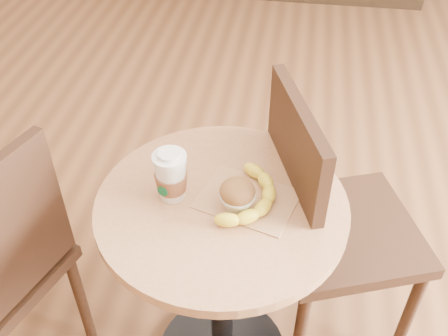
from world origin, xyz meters
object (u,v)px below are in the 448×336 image
chair_right (326,222)px  banana (251,195)px  muffin (237,195)px  coffee_cup (171,177)px  cafe_table (222,261)px

chair_right → banana: bearing=106.4°
chair_right → muffin: chair_right is taller
coffee_cup → banana: bearing=21.4°
cafe_table → banana: 0.27m
cafe_table → coffee_cup: coffee_cup is taller
chair_right → banana: (-0.22, -0.16, 0.24)m
coffee_cup → cafe_table: bearing=16.8°
cafe_table → banana: (0.07, 0.01, 0.26)m
chair_right → coffee_cup: size_ratio=6.81×
coffee_cup → banana: 0.21m
muffin → banana: size_ratio=0.36×
banana → chair_right: bearing=54.6°
cafe_table → coffee_cup: bearing=178.6°
chair_right → coffee_cup: chair_right is taller
cafe_table → chair_right: size_ratio=0.77×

